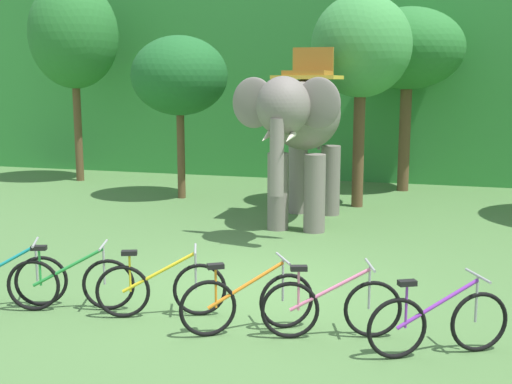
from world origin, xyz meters
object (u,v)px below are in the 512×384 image
object	(u,v)px
tree_far_left	(74,35)
bike_green	(71,283)
bike_orange	(248,302)
bike_purple	(438,323)
tree_center_left	(361,48)
elephant	(303,122)
bike_teal	(2,281)
tree_far_right	(179,76)
bike_yellow	(161,288)
tree_center	(408,50)
bike_pink	(331,307)

from	to	relation	value
tree_far_left	bike_green	distance (m)	12.50
bike_orange	bike_purple	xyz separation A→B (m)	(2.26, -0.06, 0.00)
tree_center_left	bike_green	world-z (taller)	tree_center_left
elephant	bike_teal	bearing A→B (deg)	-114.54
tree_far_right	elephant	xyz separation A→B (m)	(3.72, -2.27, -0.97)
tree_far_right	tree_far_left	bearing A→B (deg)	155.34
tree_far_right	bike_orange	distance (m)	9.82
tree_far_left	bike_green	size ratio (longest dim) A/B	3.66
tree_far_right	bike_yellow	bearing A→B (deg)	-69.25
tree_center	bike_teal	size ratio (longest dim) A/B	3.25
elephant	bike_orange	xyz separation A→B (m)	(0.61, -6.08, -1.82)
tree_far_left	tree_far_right	distance (m)	4.76
tree_center_left	bike_teal	size ratio (longest dim) A/B	3.29
tree_center	tree_far_right	bearing A→B (deg)	-153.22
tree_far_left	bike_pink	bearing A→B (deg)	-46.85
tree_center	elephant	distance (m)	5.64
elephant	bike_teal	world-z (taller)	elephant
tree_center_left	elephant	distance (m)	3.02
bike_pink	bike_purple	size ratio (longest dim) A/B	1.07
bike_teal	bike_yellow	distance (m)	2.22
tree_center	bike_teal	bearing A→B (deg)	-112.42
bike_teal	bike_purple	bearing A→B (deg)	0.57
tree_center_left	bike_orange	bearing A→B (deg)	-91.82
tree_center_left	bike_green	xyz separation A→B (m)	(-2.78, -8.39, -3.45)
tree_far_left	tree_center	world-z (taller)	tree_far_left
tree_far_left	bike_yellow	world-z (taller)	tree_far_left
tree_far_right	bike_purple	world-z (taller)	tree_far_right
bike_green	tree_center_left	bearing A→B (deg)	71.68
tree_far_right	bike_purple	size ratio (longest dim) A/B	2.72
bike_pink	tree_center_left	bearing A→B (deg)	95.12
tree_far_right	bike_yellow	size ratio (longest dim) A/B	2.60
elephant	bike_pink	xyz separation A→B (m)	(1.63, -5.98, -1.82)
tree_far_left	bike_yellow	bearing A→B (deg)	-54.18
tree_center	bike_orange	world-z (taller)	tree_center
tree_center_left	bike_purple	bearing A→B (deg)	-76.85
elephant	bike_purple	xyz separation A→B (m)	(2.87, -6.14, -1.82)
bike_green	bike_pink	distance (m)	3.53
bike_green	bike_yellow	world-z (taller)	same
tree_far_left	elephant	size ratio (longest dim) A/B	1.45
bike_orange	bike_pink	distance (m)	1.02
bike_teal	bike_green	distance (m)	0.95
bike_teal	tree_center	bearing A→B (deg)	67.58
tree_far_right	elephant	bearing A→B (deg)	-31.44
bike_pink	tree_far_right	bearing A→B (deg)	122.97
tree_center	bike_yellow	bearing A→B (deg)	-102.60
bike_orange	tree_far_left	bearing A→B (deg)	129.65
bike_yellow	bike_pink	size ratio (longest dim) A/B	0.98
elephant	bike_yellow	distance (m)	6.19
tree_far_left	bike_orange	bearing A→B (deg)	-50.35
tree_far_left	bike_teal	bearing A→B (deg)	-63.96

